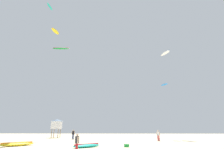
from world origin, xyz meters
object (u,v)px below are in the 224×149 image
(kite_aloft_4, at_px, (50,7))
(kite_aloft_0, at_px, (165,53))
(person_foreground, at_px, (77,142))
(person_midground, at_px, (73,134))
(person_left, at_px, (158,134))
(kite_aloft_2, at_px, (164,85))
(lifeguard_tower, at_px, (57,124))
(kite_aloft_1, at_px, (55,31))
(kite_aloft_3, at_px, (61,48))
(cooler_box, at_px, (127,146))
(kite_grounded_mid, at_px, (87,146))
(kite_grounded_near, at_px, (17,144))

(kite_aloft_4, bearing_deg, kite_aloft_0, 23.52)
(person_foreground, height_order, person_midground, person_midground)
(person_midground, xyz_separation_m, person_left, (15.79, -3.75, 0.00))
(kite_aloft_0, relative_size, kite_aloft_2, 1.67)
(person_left, bearing_deg, lifeguard_tower, 99.56)
(person_foreground, xyz_separation_m, kite_aloft_4, (-10.12, 12.50, 25.12))
(kite_aloft_4, bearing_deg, kite_aloft_1, 47.78)
(lifeguard_tower, height_order, kite_aloft_3, kite_aloft_3)
(person_foreground, relative_size, kite_aloft_1, 0.63)
(person_left, distance_m, cooler_box, 11.75)
(kite_aloft_1, bearing_deg, kite_aloft_0, 21.95)
(kite_aloft_2, relative_size, kite_aloft_4, 0.91)
(cooler_box, relative_size, kite_aloft_3, 0.14)
(kite_aloft_0, relative_size, kite_aloft_4, 1.52)
(person_left, bearing_deg, kite_aloft_1, 127.64)
(cooler_box, relative_size, kite_aloft_0, 0.16)
(kite_aloft_2, xyz_separation_m, kite_aloft_3, (-23.58, -0.35, 8.91))
(person_left, height_order, kite_aloft_1, kite_aloft_1)
(person_foreground, distance_m, kite_aloft_0, 34.81)
(person_left, relative_size, kite_aloft_1, 0.70)
(kite_aloft_2, bearing_deg, kite_grounded_mid, -131.70)
(kite_grounded_near, relative_size, kite_aloft_3, 0.88)
(kite_aloft_1, height_order, kite_aloft_3, kite_aloft_1)
(kite_aloft_1, bearing_deg, kite_aloft_3, 96.25)
(person_foreground, distance_m, kite_aloft_2, 26.57)
(lifeguard_tower, bearing_deg, kite_aloft_4, -87.93)
(lifeguard_tower, xyz_separation_m, kite_aloft_0, (26.67, -0.82, 17.39))
(cooler_box, bearing_deg, lifeguard_tower, 127.80)
(person_left, relative_size, kite_aloft_2, 0.84)
(kite_grounded_near, xyz_separation_m, kite_aloft_2, (22.68, 14.33, 10.96))
(cooler_box, distance_m, kite_aloft_1, 26.42)
(person_foreground, xyz_separation_m, kite_aloft_3, (-9.56, 19.75, 19.16))
(person_left, relative_size, kite_grounded_mid, 0.56)
(kite_aloft_0, bearing_deg, lifeguard_tower, 178.23)
(person_left, height_order, kite_grounded_mid, person_left)
(kite_grounded_near, height_order, kite_aloft_4, kite_aloft_4)
(person_foreground, height_order, lifeguard_tower, lifeguard_tower)
(kite_aloft_3, bearing_deg, kite_aloft_1, -83.75)
(kite_aloft_2, distance_m, kite_aloft_3, 25.21)
(kite_aloft_0, bearing_deg, cooler_box, -121.24)
(kite_aloft_2, bearing_deg, kite_grounded_near, -147.71)
(kite_aloft_0, height_order, kite_aloft_4, kite_aloft_4)
(person_left, height_order, kite_aloft_4, kite_aloft_4)
(person_foreground, bearing_deg, kite_aloft_4, -83.53)
(person_foreground, distance_m, kite_aloft_4, 29.83)
(person_left, bearing_deg, kite_grounded_mid, 168.93)
(kite_aloft_3, xyz_separation_m, kite_aloft_4, (-0.56, -7.25, 5.97))
(person_midground, bearing_deg, kite_aloft_1, -45.41)
(person_midground, bearing_deg, kite_grounded_near, -23.43)
(cooler_box, bearing_deg, person_foreground, -132.66)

